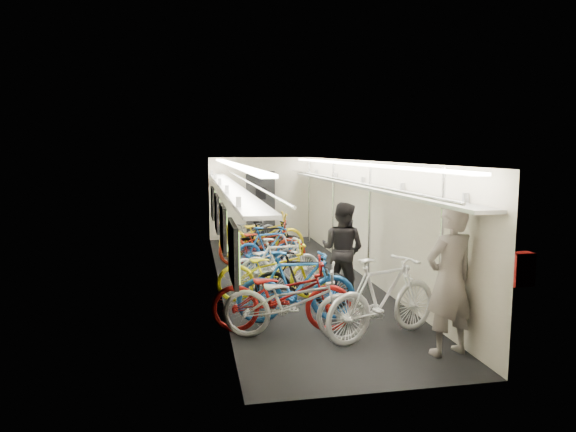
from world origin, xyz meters
name	(u,v)px	position (x,y,z in m)	size (l,w,h in m)	color
train_car_shell	(270,196)	(-0.36, 0.71, 1.66)	(10.00, 10.00, 10.00)	black
bicycle_0	(294,302)	(-0.64, -3.25, 0.52)	(0.70, 2.00, 1.05)	#ADACB1
bicycle_1	(297,286)	(-0.45, -2.56, 0.55)	(0.52, 1.84, 1.11)	#1C58A8
bicycle_2	(282,295)	(-0.74, -2.94, 0.54)	(0.71, 2.05, 1.08)	maroon
bicycle_3	(303,280)	(-0.23, -1.95, 0.48)	(0.46, 1.61, 0.97)	black
bicycle_4	(272,271)	(-0.64, -1.32, 0.51)	(0.68, 1.94, 1.02)	yellow
bicycle_5	(281,262)	(-0.35, -0.53, 0.48)	(0.45, 1.61, 0.97)	silver
bicycle_6	(269,261)	(-0.54, -0.30, 0.46)	(0.61, 1.76, 0.92)	#B9B9BE
bicycle_7	(269,247)	(-0.34, 1.08, 0.47)	(0.44, 1.58, 0.95)	#1B56A6
bicycle_8	(262,244)	(-0.46, 1.29, 0.52)	(0.69, 1.96, 1.03)	maroon
bicycle_9	(268,242)	(-0.29, 1.46, 0.52)	(0.48, 1.72, 1.03)	black
bicycle_10	(262,235)	(-0.33, 2.28, 0.55)	(0.73, 2.09, 1.10)	gold
bicycle_11	(383,298)	(0.58, -3.46, 0.58)	(0.55, 1.95, 1.17)	white
bicycle_12	(249,230)	(-0.49, 3.74, 0.45)	(0.59, 1.70, 0.89)	slate
passenger_near	(450,280)	(1.20, -4.14, 0.98)	(0.71, 0.47, 1.95)	gray
passenger_mid	(342,250)	(0.63, -1.33, 0.85)	(0.83, 0.64, 1.70)	black
backpack	(522,269)	(1.64, -4.93, 1.28)	(0.26, 0.14, 0.38)	red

